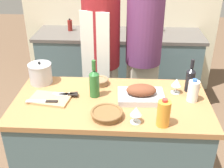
{
  "coord_description": "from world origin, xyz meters",
  "views": [
    {
      "loc": [
        0.11,
        -1.78,
        2.03
      ],
      "look_at": [
        0.0,
        0.11,
        1.01
      ],
      "focal_mm": 45.0,
      "sensor_mm": 36.0,
      "label": 1
    }
  ],
  "objects_px": {
    "wicker_basket": "(107,114)",
    "mixing_bowl": "(100,81)",
    "roasting_pan": "(141,94)",
    "person_cook_guest": "(144,49)",
    "stand_mixer": "(146,24)",
    "condiment_bottle_tall": "(159,25)",
    "wine_glass_left": "(136,112)",
    "knife_chef": "(43,101)",
    "knife_bread": "(66,94)",
    "person_cook_aproned": "(102,54)",
    "juice_jug": "(164,113)",
    "knife_paring": "(68,94)",
    "condiment_bottle_short": "(115,27)",
    "wine_bottle_dark": "(190,79)",
    "cutting_board": "(50,99)",
    "condiment_bottle_extra": "(70,25)",
    "stock_pot": "(41,73)",
    "wine_glass_right": "(177,83)",
    "milk_jug": "(193,91)",
    "wine_bottle_green": "(94,82)"
  },
  "relations": [
    {
      "from": "cutting_board",
      "to": "condiment_bottle_extra",
      "type": "distance_m",
      "value": 1.71
    },
    {
      "from": "cutting_board",
      "to": "person_cook_aproned",
      "type": "height_order",
      "value": "person_cook_aproned"
    },
    {
      "from": "milk_jug",
      "to": "condiment_bottle_extra",
      "type": "relative_size",
      "value": 1.16
    },
    {
      "from": "stock_pot",
      "to": "knife_bread",
      "type": "height_order",
      "value": "stock_pot"
    },
    {
      "from": "roasting_pan",
      "to": "juice_jug",
      "type": "distance_m",
      "value": 0.34
    },
    {
      "from": "wine_bottle_dark",
      "to": "knife_paring",
      "type": "xyz_separation_m",
      "value": [
        -0.93,
        -0.14,
        -0.08
      ]
    },
    {
      "from": "condiment_bottle_short",
      "to": "person_cook_aproned",
      "type": "height_order",
      "value": "person_cook_aproned"
    },
    {
      "from": "condiment_bottle_tall",
      "to": "wine_glass_right",
      "type": "bearing_deg",
      "value": -90.32
    },
    {
      "from": "condiment_bottle_tall",
      "to": "person_cook_guest",
      "type": "relative_size",
      "value": 0.1
    },
    {
      "from": "knife_paring",
      "to": "knife_bread",
      "type": "distance_m",
      "value": 0.02
    },
    {
      "from": "wicker_basket",
      "to": "mixing_bowl",
      "type": "relative_size",
      "value": 1.53
    },
    {
      "from": "cutting_board",
      "to": "juice_jug",
      "type": "bearing_deg",
      "value": -18.05
    },
    {
      "from": "roasting_pan",
      "to": "person_cook_guest",
      "type": "bearing_deg",
      "value": 86.5
    },
    {
      "from": "wine_glass_left",
      "to": "person_cook_guest",
      "type": "xyz_separation_m",
      "value": [
        0.09,
        1.13,
        -0.01
      ]
    },
    {
      "from": "wine_glass_left",
      "to": "stand_mixer",
      "type": "distance_m",
      "value": 1.86
    },
    {
      "from": "cutting_board",
      "to": "wine_glass_right",
      "type": "relative_size",
      "value": 2.61
    },
    {
      "from": "milk_jug",
      "to": "person_cook_aproned",
      "type": "xyz_separation_m",
      "value": [
        -0.75,
        0.82,
        -0.06
      ]
    },
    {
      "from": "wicker_basket",
      "to": "juice_jug",
      "type": "distance_m",
      "value": 0.38
    },
    {
      "from": "knife_paring",
      "to": "knife_bread",
      "type": "height_order",
      "value": "same"
    },
    {
      "from": "knife_chef",
      "to": "knife_bread",
      "type": "xyz_separation_m",
      "value": [
        0.15,
        0.11,
        -0.0
      ]
    },
    {
      "from": "condiment_bottle_extra",
      "to": "person_cook_guest",
      "type": "bearing_deg",
      "value": -42.18
    },
    {
      "from": "juice_jug",
      "to": "wine_glass_left",
      "type": "bearing_deg",
      "value": 173.78
    },
    {
      "from": "juice_jug",
      "to": "stand_mixer",
      "type": "height_order",
      "value": "stand_mixer"
    },
    {
      "from": "condiment_bottle_short",
      "to": "person_cook_aproned",
      "type": "xyz_separation_m",
      "value": [
        -0.09,
        -0.78,
        -0.05
      ]
    },
    {
      "from": "wicker_basket",
      "to": "juice_jug",
      "type": "relative_size",
      "value": 1.13
    },
    {
      "from": "cutting_board",
      "to": "knife_chef",
      "type": "height_order",
      "value": "knife_chef"
    },
    {
      "from": "stand_mixer",
      "to": "knife_paring",
      "type": "bearing_deg",
      "value": -113.13
    },
    {
      "from": "roasting_pan",
      "to": "person_cook_aproned",
      "type": "xyz_separation_m",
      "value": [
        -0.37,
        0.83,
        -0.02
      ]
    },
    {
      "from": "milk_jug",
      "to": "knife_bread",
      "type": "xyz_separation_m",
      "value": [
        -0.94,
        0.0,
        -0.06
      ]
    },
    {
      "from": "roasting_pan",
      "to": "juice_jug",
      "type": "bearing_deg",
      "value": -67.34
    },
    {
      "from": "wicker_basket",
      "to": "wine_bottle_green",
      "type": "xyz_separation_m",
      "value": [
        -0.11,
        0.27,
        0.09
      ]
    },
    {
      "from": "person_cook_guest",
      "to": "condiment_bottle_extra",
      "type": "bearing_deg",
      "value": 120.82
    },
    {
      "from": "cutting_board",
      "to": "knife_chef",
      "type": "distance_m",
      "value": 0.07
    },
    {
      "from": "cutting_board",
      "to": "condiment_bottle_tall",
      "type": "distance_m",
      "value": 1.98
    },
    {
      "from": "mixing_bowl",
      "to": "wine_glass_left",
      "type": "height_order",
      "value": "wine_glass_left"
    },
    {
      "from": "stand_mixer",
      "to": "person_cook_aproned",
      "type": "bearing_deg",
      "value": -123.43
    },
    {
      "from": "roasting_pan",
      "to": "condiment_bottle_tall",
      "type": "xyz_separation_m",
      "value": [
        0.28,
        1.68,
        0.03
      ]
    },
    {
      "from": "stand_mixer",
      "to": "person_cook_guest",
      "type": "relative_size",
      "value": 0.17
    },
    {
      "from": "knife_paring",
      "to": "condiment_bottle_short",
      "type": "height_order",
      "value": "condiment_bottle_short"
    },
    {
      "from": "stand_mixer",
      "to": "condiment_bottle_tall",
      "type": "distance_m",
      "value": 0.22
    },
    {
      "from": "wine_glass_right",
      "to": "stand_mixer",
      "type": "relative_size",
      "value": 0.4
    },
    {
      "from": "condiment_bottle_tall",
      "to": "condiment_bottle_extra",
      "type": "xyz_separation_m",
      "value": [
        -1.13,
        -0.03,
        -0.02
      ]
    },
    {
      "from": "knife_paring",
      "to": "stand_mixer",
      "type": "xyz_separation_m",
      "value": [
        0.66,
        1.55,
        0.1
      ]
    },
    {
      "from": "roasting_pan",
      "to": "stock_pot",
      "type": "height_order",
      "value": "stock_pot"
    },
    {
      "from": "roasting_pan",
      "to": "knife_chef",
      "type": "height_order",
      "value": "roasting_pan"
    },
    {
      "from": "wine_bottle_dark",
      "to": "knife_chef",
      "type": "relative_size",
      "value": 1.14
    },
    {
      "from": "juice_jug",
      "to": "wicker_basket",
      "type": "bearing_deg",
      "value": 169.61
    },
    {
      "from": "milk_jug",
      "to": "wine_bottle_dark",
      "type": "height_order",
      "value": "wine_bottle_dark"
    },
    {
      "from": "roasting_pan",
      "to": "stand_mixer",
      "type": "relative_size",
      "value": 1.15
    },
    {
      "from": "mixing_bowl",
      "to": "person_cook_guest",
      "type": "xyz_separation_m",
      "value": [
        0.38,
        0.62,
        0.04
      ]
    }
  ]
}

